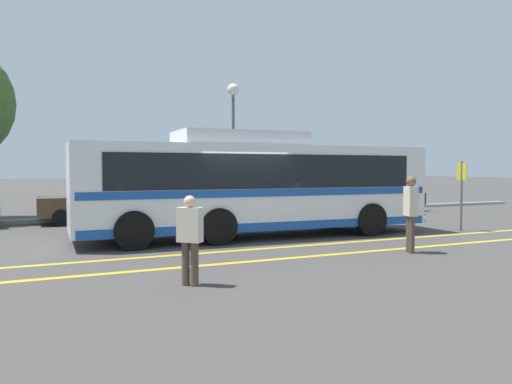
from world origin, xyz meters
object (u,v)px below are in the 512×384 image
object	(u,v)px
transit_bus	(255,185)
pedestrian_1	(190,235)
parked_car_3	(375,196)
pedestrian_0	(411,209)
parked_car_1	(96,204)
bus_stop_sign	(462,187)
street_lamp	(233,114)
parked_car_2	(259,201)

from	to	relation	value
transit_bus	pedestrian_1	bearing A→B (deg)	-32.70
parked_car_3	pedestrian_0	world-z (taller)	pedestrian_0
transit_bus	parked_car_1	bearing A→B (deg)	-145.60
bus_stop_sign	street_lamp	bearing A→B (deg)	-153.51
transit_bus	parked_car_2	size ratio (longest dim) A/B	2.42
parked_car_1	bus_stop_sign	xyz separation A→B (m)	(10.55, -7.76, 0.72)
pedestrian_0	street_lamp	world-z (taller)	street_lamp
transit_bus	pedestrian_1	xyz separation A→B (m)	(-3.71, -5.31, -0.68)
parked_car_2	bus_stop_sign	distance (m)	8.31
parked_car_3	pedestrian_1	distance (m)	16.94
bus_stop_sign	street_lamp	distance (m)	10.78
parked_car_2	pedestrian_0	world-z (taller)	pedestrian_0
bus_stop_sign	transit_bus	bearing A→B (deg)	-101.42
parked_car_3	bus_stop_sign	world-z (taller)	bus_stop_sign
transit_bus	pedestrian_1	distance (m)	6.51
parked_car_1	bus_stop_sign	distance (m)	13.12
parked_car_3	pedestrian_1	size ratio (longest dim) A/B	3.00
transit_bus	street_lamp	xyz separation A→B (m)	(2.47, 7.78, 2.99)
pedestrian_0	pedestrian_1	world-z (taller)	pedestrian_0
parked_car_1	pedestrian_0	world-z (taller)	pedestrian_0
parked_car_1	parked_car_2	world-z (taller)	parked_car_1
parked_car_1	bus_stop_sign	bearing A→B (deg)	56.52
transit_bus	parked_car_2	bearing A→B (deg)	156.19
parked_car_1	pedestrian_0	xyz separation A→B (m)	(6.03, -10.39, 0.34)
transit_bus	bus_stop_sign	bearing A→B (deg)	78.58
pedestrian_0	street_lamp	bearing A→B (deg)	18.99
parked_car_3	parked_car_2	bearing A→B (deg)	92.84
transit_bus	parked_car_1	xyz separation A→B (m)	(-3.85, 6.13, -0.84)
transit_bus	street_lamp	distance (m)	8.69
parked_car_1	pedestrian_1	size ratio (longest dim) A/B	2.68
parked_car_2	pedestrian_1	distance (m)	12.72
parked_car_1	parked_car_3	world-z (taller)	parked_car_3
pedestrian_0	bus_stop_sign	world-z (taller)	bus_stop_sign
parked_car_1	pedestrian_1	distance (m)	11.44
parked_car_3	transit_bus	bearing A→B (deg)	124.00
pedestrian_1	parked_car_3	bearing A→B (deg)	-95.45
pedestrian_1	bus_stop_sign	bearing A→B (deg)	-116.97
pedestrian_0	street_lamp	distance (m)	12.53
parked_car_3	pedestrian_1	bearing A→B (deg)	132.41
parked_car_3	bus_stop_sign	bearing A→B (deg)	163.69
transit_bus	parked_car_3	size ratio (longest dim) A/B	2.33
transit_bus	pedestrian_0	xyz separation A→B (m)	(2.18, -4.26, -0.50)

